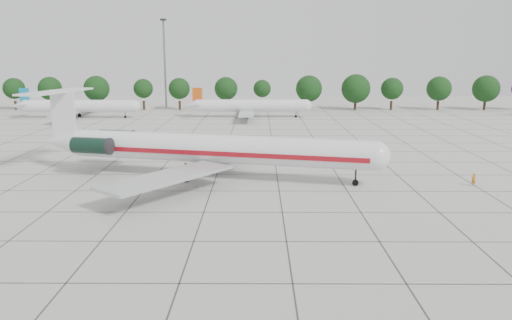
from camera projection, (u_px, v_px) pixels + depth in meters
The scene contains 8 objects.
ground at pixel (279, 191), 58.49m from camera, with size 260.00×260.00×0.00m, color beige.
apron_joints at pixel (275, 163), 73.15m from camera, with size 170.00×170.00×0.02m, color #383838.
main_airliner at pixel (198, 148), 64.51m from camera, with size 46.27×35.88×10.97m.
ground_crew at pixel (473, 179), 60.70m from camera, with size 0.57×0.38×1.58m, color #C1690B.
bg_airliner_b at pixel (79, 106), 123.26m from camera, with size 28.24×27.20×7.40m.
bg_airliner_c at pixel (250, 106), 124.36m from camera, with size 28.24×27.20×7.40m.
tree_line at pixel (226, 89), 140.38m from camera, with size 249.86×8.44×10.22m.
floodlight_mast at pixel (165, 58), 145.58m from camera, with size 1.60×1.60×25.45m.
Camera 1 is at (-2.39, -56.42, 15.91)m, focal length 35.00 mm.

